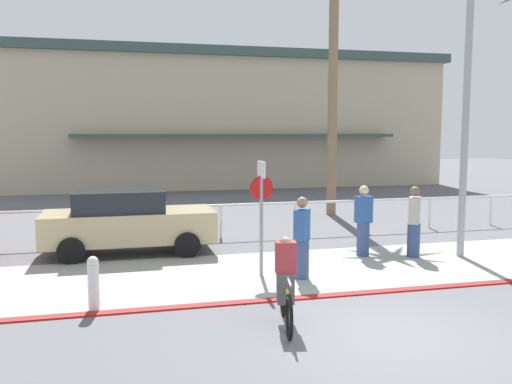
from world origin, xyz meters
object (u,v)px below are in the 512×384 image
at_px(bollard_2, 93,283).
at_px(pedestrian_1, 414,224).
at_px(cyclist_yellow_0, 286,283).
at_px(streetlight_curb, 473,88).
at_px(palm_tree_2, 334,30).
at_px(car_tan_1, 127,221).
at_px(pedestrian_2, 302,241).
at_px(stop_sign_bike_lane, 261,201).
at_px(pedestrian_0, 363,223).

relative_size(bollard_2, pedestrian_1, 0.55).
xyz_separation_m(bollard_2, cyclist_yellow_0, (3.14, -1.47, 0.18)).
relative_size(streetlight_curb, cyclist_yellow_0, 4.18).
relative_size(bollard_2, streetlight_curb, 0.13).
bearing_deg(cyclist_yellow_0, bollard_2, 154.93).
height_order(palm_tree_2, cyclist_yellow_0, palm_tree_2).
relative_size(car_tan_1, pedestrian_2, 2.43).
bearing_deg(stop_sign_bike_lane, palm_tree_2, 58.66).
bearing_deg(pedestrian_0, pedestrian_2, -143.04).
relative_size(stop_sign_bike_lane, pedestrian_2, 1.42).
bearing_deg(bollard_2, cyclist_yellow_0, -25.07).
xyz_separation_m(stop_sign_bike_lane, streetlight_curb, (5.43, 0.31, 2.60)).
height_order(stop_sign_bike_lane, pedestrian_1, stop_sign_bike_lane).
height_order(car_tan_1, pedestrian_1, pedestrian_1).
distance_m(stop_sign_bike_lane, car_tan_1, 4.26).
bearing_deg(cyclist_yellow_0, stop_sign_bike_lane, 82.79).
height_order(car_tan_1, pedestrian_2, pedestrian_2).
height_order(cyclist_yellow_0, pedestrian_0, pedestrian_0).
relative_size(streetlight_curb, pedestrian_1, 4.10).
bearing_deg(stop_sign_bike_lane, cyclist_yellow_0, -97.21).
height_order(stop_sign_bike_lane, cyclist_yellow_0, stop_sign_bike_lane).
relative_size(stop_sign_bike_lane, pedestrian_0, 1.39).
xyz_separation_m(bollard_2, car_tan_1, (0.68, 4.66, 0.35)).
distance_m(streetlight_curb, pedestrian_0, 4.27).
bearing_deg(pedestrian_1, stop_sign_bike_lane, -169.54).
distance_m(streetlight_curb, palm_tree_2, 8.31).
distance_m(streetlight_curb, pedestrian_1, 3.66).
height_order(pedestrian_0, pedestrian_1, pedestrian_0).
xyz_separation_m(streetlight_curb, pedestrian_0, (-2.40, 0.91, -3.41)).
bearing_deg(car_tan_1, streetlight_curb, -18.41).
relative_size(bollard_2, cyclist_yellow_0, 0.56).
bearing_deg(bollard_2, car_tan_1, 81.74).
height_order(bollard_2, cyclist_yellow_0, cyclist_yellow_0).
distance_m(streetlight_curb, pedestrian_2, 5.83).
relative_size(bollard_2, pedestrian_0, 0.54).
height_order(streetlight_curb, pedestrian_2, streetlight_curb).
bearing_deg(pedestrian_0, pedestrian_1, -20.12).
distance_m(streetlight_curb, cyclist_yellow_0, 7.62).
bearing_deg(pedestrian_2, bollard_2, -165.42).
bearing_deg(palm_tree_2, pedestrian_1, -95.72).
bearing_deg(pedestrian_0, bollard_2, -156.79).
xyz_separation_m(bollard_2, pedestrian_1, (7.75, 2.37, 0.34)).
bearing_deg(pedestrian_2, palm_tree_2, 64.14).
relative_size(cyclist_yellow_0, pedestrian_0, 0.98).
distance_m(stop_sign_bike_lane, palm_tree_2, 10.93).
distance_m(stop_sign_bike_lane, streetlight_curb, 6.03).
relative_size(palm_tree_2, pedestrian_2, 5.26).
height_order(streetlight_curb, pedestrian_1, streetlight_curb).
bearing_deg(palm_tree_2, pedestrian_0, -105.58).
relative_size(stop_sign_bike_lane, palm_tree_2, 0.27).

